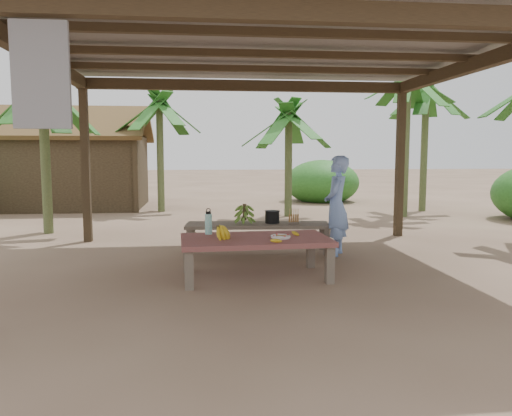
{
  "coord_description": "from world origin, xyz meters",
  "views": [
    {
      "loc": [
        -0.84,
        -6.54,
        1.53
      ],
      "look_at": [
        -0.11,
        0.04,
        0.8
      ],
      "focal_mm": 35.0,
      "sensor_mm": 36.0,
      "label": 1
    }
  ],
  "objects": [
    {
      "name": "banana_plant_ne",
      "position": [
        4.03,
        4.98,
        3.1
      ],
      "size": [
        1.8,
        1.8,
        3.6
      ],
      "color": "#596638",
      "rests_on": "ground"
    },
    {
      "name": "bench",
      "position": [
        0.03,
        1.02,
        0.39
      ],
      "size": [
        2.24,
        0.79,
        0.45
      ],
      "rotation": [
        0.0,
        0.0,
        -0.09
      ],
      "color": "brown",
      "rests_on": "ground"
    },
    {
      "name": "ground",
      "position": [
        0.0,
        0.0,
        0.0
      ],
      "size": [
        80.0,
        80.0,
        0.0
      ],
      "primitive_type": "plane",
      "color": "brown",
      "rests_on": "ground"
    },
    {
      "name": "banana_plant_w",
      "position": [
        -3.76,
        3.31,
        2.51
      ],
      "size": [
        1.8,
        1.8,
        2.99
      ],
      "color": "#596638",
      "rests_on": "ground"
    },
    {
      "name": "banana_plant_nw",
      "position": [
        -1.88,
        6.69,
        2.59
      ],
      "size": [
        1.8,
        1.8,
        3.08
      ],
      "color": "#596638",
      "rests_on": "ground"
    },
    {
      "name": "skewer_rack",
      "position": [
        0.57,
        0.92,
        0.57
      ],
      "size": [
        0.19,
        0.1,
        0.24
      ],
      "primitive_type": null,
      "rotation": [
        0.0,
        0.0,
        -0.09
      ],
      "color": "#A57F47",
      "rests_on": "bench"
    },
    {
      "name": "hut",
      "position": [
        -4.5,
        8.0,
        1.1
      ],
      "size": [
        4.4,
        3.43,
        2.85
      ],
      "color": "black",
      "rests_on": "ground"
    },
    {
      "name": "plate",
      "position": [
        0.12,
        -0.62,
        0.52
      ],
      "size": [
        0.24,
        0.24,
        0.04
      ],
      "color": "white",
      "rests_on": "work_table"
    },
    {
      "name": "loose_banana_front",
      "position": [
        0.02,
        -0.92,
        0.52
      ],
      "size": [
        0.16,
        0.11,
        0.04
      ],
      "primitive_type": "ellipsoid",
      "rotation": [
        0.0,
        0.0,
        2.03
      ],
      "color": "yellow",
      "rests_on": "work_table"
    },
    {
      "name": "green_banana_stalk",
      "position": [
        -0.18,
        1.04,
        0.61
      ],
      "size": [
        0.3,
        0.3,
        0.32
      ],
      "primitive_type": null,
      "rotation": [
        0.0,
        0.0,
        -0.09
      ],
      "color": "#598C2D",
      "rests_on": "bench"
    },
    {
      "name": "woman",
      "position": [
        1.17,
        0.69,
        0.75
      ],
      "size": [
        0.55,
        0.64,
        1.49
      ],
      "primitive_type": "imported",
      "rotation": [
        0.0,
        0.0,
        -2.0
      ],
      "color": "#7798E2",
      "rests_on": "ground"
    },
    {
      "name": "water_flask",
      "position": [
        -0.75,
        -0.22,
        0.64
      ],
      "size": [
        0.09,
        0.09,
        0.33
      ],
      "color": "#41CCB8",
      "rests_on": "work_table"
    },
    {
      "name": "ripe_banana_bunch",
      "position": [
        -0.64,
        -0.57,
        0.59
      ],
      "size": [
        0.32,
        0.28,
        0.18
      ],
      "primitive_type": null,
      "rotation": [
        0.0,
        0.0,
        -0.13
      ],
      "color": "yellow",
      "rests_on": "work_table"
    },
    {
      "name": "banana_plant_n",
      "position": [
        1.27,
        5.38,
        2.21
      ],
      "size": [
        1.8,
        1.8,
        2.69
      ],
      "color": "#596638",
      "rests_on": "ground"
    },
    {
      "name": "banana_plant_far",
      "position": [
        5.0,
        6.06,
        2.97
      ],
      "size": [
        1.8,
        1.8,
        3.47
      ],
      "color": "#596638",
      "rests_on": "ground"
    },
    {
      "name": "cooking_pot",
      "position": [
        0.25,
        1.04,
        0.54
      ],
      "size": [
        0.22,
        0.22,
        0.19
      ],
      "primitive_type": "cylinder",
      "color": "black",
      "rests_on": "bench"
    },
    {
      "name": "work_table",
      "position": [
        -0.18,
        -0.54,
        0.43
      ],
      "size": [
        1.85,
        1.09,
        0.5
      ],
      "rotation": [
        0.0,
        0.0,
        0.05
      ],
      "color": "brown",
      "rests_on": "ground"
    },
    {
      "name": "loose_banana_side",
      "position": [
        0.34,
        -0.42,
        0.52
      ],
      "size": [
        0.11,
        0.16,
        0.04
      ],
      "primitive_type": "ellipsoid",
      "rotation": [
        0.0,
        0.0,
        0.46
      ],
      "color": "yellow",
      "rests_on": "work_table"
    },
    {
      "name": "pavilion",
      "position": [
        -0.01,
        -0.01,
        2.78
      ],
      "size": [
        6.6,
        5.6,
        2.95
      ],
      "color": "black",
      "rests_on": "ground"
    }
  ]
}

